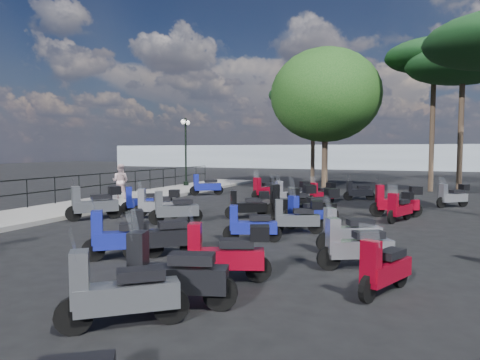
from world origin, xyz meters
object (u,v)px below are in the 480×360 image
at_px(scooter_7, 161,236).
at_px(scooter_10, 248,205).
at_px(scooter_23, 322,194).
at_px(pine_0, 434,57).
at_px(pedestrian_far, 120,181).
at_px(scooter_16, 291,194).
at_px(scooter_25, 384,269).
at_px(scooter_13, 173,275).
at_px(scooter_18, 120,294).
at_px(scooter_9, 175,209).
at_px(scooter_28, 397,202).
at_px(pine_2, 313,95).
at_px(scooter_17, 358,192).
at_px(scooter_19, 356,247).
at_px(scooter_2, 95,204).
at_px(scooter_20, 251,226).
at_px(scooter_29, 453,196).
at_px(scooter_5, 206,186).
at_px(scooter_4, 142,202).
at_px(scooter_30, 349,232).
at_px(scooter_27, 400,208).
at_px(scooter_3, 157,204).
at_px(scooter_11, 266,189).
at_px(scooter_21, 297,217).
at_px(lamp_post_2, 186,147).
at_px(broadleaf_tree, 326,95).
at_px(scooter_8, 122,238).
at_px(scooter_15, 306,213).
at_px(scooter_22, 312,207).
at_px(scooter_31, 291,202).
at_px(scooter_14, 226,254).

bearing_deg(scooter_7, scooter_10, -41.05).
distance_m(scooter_23, pine_0, 11.71).
distance_m(pedestrian_far, scooter_16, 7.75).
distance_m(scooter_10, scooter_25, 7.95).
relative_size(scooter_13, scooter_18, 1.27).
xyz_separation_m(scooter_9, scooter_13, (3.70, -6.29, 0.03)).
height_order(scooter_28, pine_2, pine_2).
height_order(scooter_17, scooter_19, scooter_19).
distance_m(scooter_2, scooter_20, 6.19).
distance_m(scooter_25, scooter_29, 12.36).
distance_m(scooter_5, pine_0, 14.60).
relative_size(scooter_4, scooter_23, 0.96).
distance_m(scooter_28, scooter_30, 5.92).
distance_m(scooter_17, scooter_27, 5.94).
height_order(scooter_23, scooter_27, scooter_27).
distance_m(scooter_3, scooter_4, 1.38).
xyz_separation_m(scooter_4, scooter_11, (2.79, 6.02, 0.07)).
distance_m(scooter_13, scooter_23, 13.01).
bearing_deg(scooter_21, lamp_post_2, 18.69).
relative_size(scooter_2, scooter_7, 1.13).
bearing_deg(broadleaf_tree, lamp_post_2, -161.78).
height_order(scooter_5, scooter_8, scooter_5).
xyz_separation_m(scooter_3, scooter_29, (9.64, 6.92, -0.03)).
distance_m(lamp_post_2, scooter_20, 16.29).
xyz_separation_m(scooter_15, scooter_29, (4.53, 6.74, 0.03)).
height_order(scooter_10, scooter_19, scooter_19).
relative_size(scooter_2, scooter_16, 1.08).
height_order(scooter_11, pine_2, pine_2).
bearing_deg(scooter_22, scooter_20, 127.69).
relative_size(scooter_31, pine_2, 0.22).
xyz_separation_m(scooter_15, scooter_27, (2.62, 2.17, 0.03)).
distance_m(pine_0, pine_2, 8.59).
bearing_deg(scooter_16, scooter_20, 147.11).
xyz_separation_m(scooter_11, scooter_28, (5.95, -3.41, 0.03)).
relative_size(scooter_14, scooter_21, 1.09).
bearing_deg(scooter_29, scooter_2, 84.79).
relative_size(scooter_5, scooter_31, 0.91).
relative_size(scooter_22, scooter_29, 1.25).
relative_size(pedestrian_far, scooter_10, 1.10).
xyz_separation_m(scooter_8, scooter_9, (-1.21, 4.23, -0.00)).
distance_m(scooter_16, broadleaf_tree, 10.20).
xyz_separation_m(scooter_27, broadleaf_tree, (-4.59, 11.21, 5.15)).
xyz_separation_m(scooter_10, scooter_31, (1.31, 0.78, 0.09)).
bearing_deg(scooter_8, scooter_10, -41.72).
bearing_deg(scooter_9, scooter_10, -81.36).
height_order(scooter_25, pine_0, pine_0).
xyz_separation_m(scooter_18, scooter_23, (-0.10, 13.89, -0.01)).
relative_size(scooter_4, scooter_31, 0.82).
xyz_separation_m(scooter_8, pine_2, (-0.88, 22.87, 5.76)).
bearing_deg(pine_0, scooter_28, -97.85).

